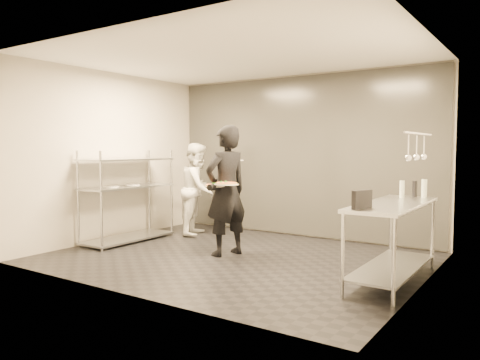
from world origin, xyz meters
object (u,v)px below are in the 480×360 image
Objects in this scene: pizza_plate_far at (226,184)px; salad_plate at (234,159)px; pos_monitor at (362,200)px; bottle_clear at (424,188)px; chef at (198,189)px; waiter at (226,191)px; bottle_green at (402,189)px; pass_rack at (128,195)px; prep_counter at (393,228)px; bottle_dark at (415,189)px; pizza_plate_near at (214,185)px.

salad_plate is at bearing 112.88° from pizza_plate_far.
pos_monitor is 1.53m from bottle_clear.
salad_plate is at bearing -170.28° from bottle_clear.
salad_plate is (1.29, -0.75, 0.57)m from chef.
waiter is 2.39m from pos_monitor.
pizza_plate_far is at bearing -152.16° from chef.
bottle_green is (3.67, -0.49, 0.22)m from chef.
pass_rack is 1.96m from waiter.
prep_counter is at bearing -8.26° from salad_plate.
pos_monitor is at bearing -15.42° from pizza_plate_far.
salad_plate is at bearing 10.71° from pass_rack.
pos_monitor is at bearing -24.50° from salad_plate.
chef is 3.79m from bottle_dark.
chef is at bearing 172.36° from bottle_green.
prep_counter is at bearing -93.18° from bottle_dark.
chef is 5.67× the size of salad_plate.
pizza_plate_near is at bearing -92.12° from salad_plate.
chef is 1.59m from salad_plate.
bottle_clear is at bearing 98.56° from pos_monitor.
waiter is 5.44× the size of pizza_plate_far.
bottle_green is 0.22m from bottle_dark.
pizza_plate_near is at bearing -160.15° from bottle_dark.
pos_monitor reaches higher than pizza_plate_near.
pos_monitor is (2.32, -1.06, -0.36)m from salad_plate.
bottle_clear is (2.54, 0.73, 0.10)m from waiter.
bottle_green is (2.38, 0.25, -0.35)m from salad_plate.
pass_rack is 5.49× the size of pizza_plate_near.
bottle_dark is (4.37, 0.80, 0.25)m from pass_rack.
pizza_plate_far is at bearing 53.98° from waiter.
bottle_green is at bearing 6.08° from salad_plate.
pass_rack is at bearing -169.86° from bottle_clear.
prep_counter is 2.40m from waiter.
prep_counter is 2.58m from salad_plate.
chef is at bearing 163.57° from prep_counter.
chef is at bearing 172.53° from pos_monitor.
prep_counter is 2.29m from pizza_plate_far.
bottle_green is 0.29m from bottle_clear.
pass_rack reaches higher than pizza_plate_near.
pizza_plate_near is (-2.46, -0.10, 0.39)m from prep_counter.
pizza_plate_near is at bearing -163.45° from bottle_green.
pizza_plate_near is at bearing -177.58° from prep_counter.
salad_plate reaches higher than bottle_dark.
bottle_dark is at bearing 180.00° from bottle_clear.
prep_counter is 0.91m from bottle_clear.
chef is (0.60, 1.10, 0.04)m from pass_rack.
bottle_dark is at bearing -117.40° from chef.
pos_monitor is at bearing -92.49° from bottle_green.
pass_rack is at bearing -169.60° from bottle_dark.
pass_rack is at bearing 176.91° from pizza_plate_near.
pizza_plate_near is 0.85× the size of pizza_plate_far.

